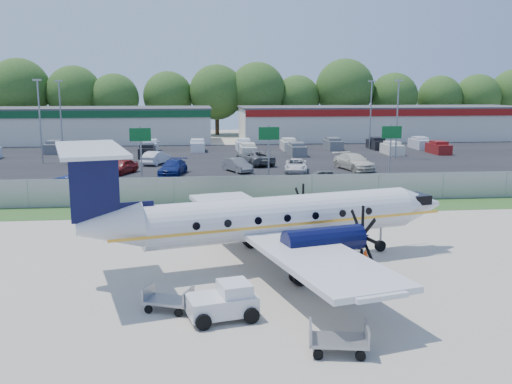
{
  "coord_description": "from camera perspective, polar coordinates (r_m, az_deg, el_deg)",
  "views": [
    {
      "loc": [
        -3.56,
        -26.18,
        8.31
      ],
      "look_at": [
        0.0,
        6.0,
        2.3
      ],
      "focal_mm": 40.0,
      "sensor_mm": 36.0,
      "label": 1
    }
  ],
  "objects": [
    {
      "name": "light_pole_se",
      "position": [
        77.9,
        11.41,
        8.04
      ],
      "size": [
        0.9,
        0.35,
        9.09
      ],
      "color": "gray",
      "rests_on": "ground"
    },
    {
      "name": "access_road",
      "position": [
        46.08,
        -1.78,
        0.13
      ],
      "size": [
        170.0,
        8.0,
        0.02
      ],
      "primitive_type": "cube",
      "color": "black",
      "rests_on": "ground"
    },
    {
      "name": "far_parking_rows",
      "position": [
        71.76,
        -3.44,
        3.84
      ],
      "size": [
        56.0,
        10.0,
        1.6
      ],
      "primitive_type": null,
      "color": "gray",
      "rests_on": "ground"
    },
    {
      "name": "sign_right",
      "position": [
        52.35,
        13.37,
        5.08
      ],
      "size": [
        1.8,
        0.26,
        5.0
      ],
      "color": "gray",
      "rests_on": "ground"
    },
    {
      "name": "parked_car_g",
      "position": [
        61.4,
        -0.12,
        2.73
      ],
      "size": [
        4.21,
        6.24,
        1.59
      ],
      "primitive_type": "imported",
      "rotation": [
        0.0,
        0.0,
        3.44
      ],
      "color": "#595B5E",
      "rests_on": "ground"
    },
    {
      "name": "parking_lot",
      "position": [
        66.8,
        -3.22,
        3.36
      ],
      "size": [
        170.0,
        32.0,
        0.02
      ],
      "primitive_type": "cube",
      "color": "black",
      "rests_on": "ground"
    },
    {
      "name": "parked_car_a",
      "position": [
        56.49,
        -13.24,
        1.77
      ],
      "size": [
        3.23,
        4.49,
        1.42
      ],
      "primitive_type": "imported",
      "rotation": [
        0.0,
        0.0,
        -0.42
      ],
      "color": "maroon",
      "rests_on": "ground"
    },
    {
      "name": "road_car_mid",
      "position": [
        49.24,
        6.49,
        0.73
      ],
      "size": [
        3.96,
        1.74,
        1.33
      ],
      "primitive_type": "imported",
      "rotation": [
        0.0,
        0.0,
        -1.62
      ],
      "color": "#595B5E",
      "rests_on": "ground"
    },
    {
      "name": "ground",
      "position": [
        27.7,
        1.38,
        -6.94
      ],
      "size": [
        170.0,
        170.0,
        0.0
      ],
      "primitive_type": "plane",
      "color": "#B9AF9C",
      "rests_on": "ground"
    },
    {
      "name": "baggage_cart_far",
      "position": [
        18.75,
        8.23,
        -14.38
      ],
      "size": [
        2.02,
        1.42,
        0.97
      ],
      "color": "gray",
      "rests_on": "ground"
    },
    {
      "name": "grass_verge",
      "position": [
        39.24,
        -0.96,
        -1.7
      ],
      "size": [
        170.0,
        4.0,
        0.02
      ],
      "primitive_type": "cube",
      "color": "#2D561E",
      "rests_on": "ground"
    },
    {
      "name": "sign_mid",
      "position": [
        49.75,
        1.3,
        5.09
      ],
      "size": [
        1.8,
        0.26,
        5.0
      ],
      "color": "gray",
      "rests_on": "ground"
    },
    {
      "name": "parked_car_f",
      "position": [
        62.69,
        -9.92,
        2.74
      ],
      "size": [
        3.2,
        4.64,
        1.45
      ],
      "primitive_type": "imported",
      "rotation": [
        0.0,
        0.0,
        2.72
      ],
      "color": "silver",
      "rests_on": "ground"
    },
    {
      "name": "cone_nose",
      "position": [
        28.37,
        10.88,
        -6.16
      ],
      "size": [
        0.39,
        0.39,
        0.55
      ],
      "color": "#FF4108",
      "rests_on": "ground"
    },
    {
      "name": "building_east",
      "position": [
        93.16,
        12.28,
        6.78
      ],
      "size": [
        44.4,
        12.4,
        5.24
      ],
      "color": "silver",
      "rests_on": "ground"
    },
    {
      "name": "aircraft",
      "position": [
        26.74,
        1.8,
        -2.56
      ],
      "size": [
        19.19,
        18.76,
        5.86
      ],
      "color": "silver",
      "rests_on": "ground"
    },
    {
      "name": "parked_car_e",
      "position": [
        58.61,
        9.74,
        2.21
      ],
      "size": [
        3.63,
        6.0,
        1.63
      ],
      "primitive_type": "imported",
      "rotation": [
        0.0,
        0.0,
        0.26
      ],
      "color": "beige",
      "rests_on": "ground"
    },
    {
      "name": "building_west",
      "position": [
        90.68,
        -19.45,
        6.33
      ],
      "size": [
        46.4,
        12.4,
        5.24
      ],
      "color": "silver",
      "rests_on": "ground"
    },
    {
      "name": "parked_car_b",
      "position": [
        55.01,
        -8.29,
        1.71
      ],
      "size": [
        3.05,
        5.21,
        1.42
      ],
      "primitive_type": "imported",
      "rotation": [
        0.0,
        0.0,
        -0.23
      ],
      "color": "navy",
      "rests_on": "ground"
    },
    {
      "name": "parked_car_c",
      "position": [
        56.34,
        -1.87,
        2.03
      ],
      "size": [
        2.97,
        4.34,
        1.35
      ],
      "primitive_type": "imported",
      "rotation": [
        0.0,
        0.0,
        0.42
      ],
      "color": "#595B5E",
      "rests_on": "ground"
    },
    {
      "name": "parked_car_d",
      "position": [
        56.35,
        4.03,
        2.01
      ],
      "size": [
        3.04,
        5.02,
        1.3
      ],
      "primitive_type": "imported",
      "rotation": [
        0.0,
        0.0,
        -0.2
      ],
      "color": "silver",
      "rests_on": "ground"
    },
    {
      "name": "baggage_cart_near",
      "position": [
        22.03,
        -8.75,
        -10.59
      ],
      "size": [
        1.98,
        1.6,
        0.9
      ],
      "color": "gray",
      "rests_on": "ground"
    },
    {
      "name": "pushback_tug",
      "position": [
        21.06,
        -3.16,
        -10.88
      ],
      "size": [
        2.7,
        2.21,
        1.32
      ],
      "color": "silver",
      "rests_on": "ground"
    },
    {
      "name": "road_car_west",
      "position": [
        44.94,
        -17.46,
        -0.63
      ],
      "size": [
        5.46,
        3.66,
        1.7
      ],
      "primitive_type": "imported",
      "rotation": [
        0.0,
        0.0,
        1.17
      ],
      "color": "navy",
      "rests_on": "ground"
    },
    {
      "name": "tree_line",
      "position": [
        100.59,
        -4.29,
        5.74
      ],
      "size": [
        112.0,
        6.0,
        14.0
      ],
      "primitive_type": null,
      "color": "#294E16",
      "rests_on": "ground"
    },
    {
      "name": "sign_left",
      "position": [
        49.51,
        -11.47,
        4.86
      ],
      "size": [
        1.8,
        0.26,
        5.0
      ],
      "color": "gray",
      "rests_on": "ground"
    },
    {
      "name": "light_pole_sw",
      "position": [
        76.05,
        -18.97,
        7.63
      ],
      "size": [
        0.9,
        0.35,
        9.09
      ],
      "color": "gray",
      "rests_on": "ground"
    },
    {
      "name": "cone_starboard_wing",
      "position": [
        31.18,
        -11.2,
        -4.65
      ],
      "size": [
        0.39,
        0.39,
        0.55
      ],
      "color": "#FF4108",
      "rests_on": "ground"
    },
    {
      "name": "perimeter_fence",
      "position": [
        41.0,
        -1.23,
        0.24
      ],
      "size": [
        120.0,
        0.06,
        1.99
      ],
      "color": "gray",
      "rests_on": "ground"
    },
    {
      "name": "light_pole_nw",
      "position": [
        66.33,
        -20.83,
        7.17
      ],
      "size": [
        0.9,
        0.35,
        9.09
      ],
      "color": "gray",
      "rests_on": "ground"
    },
    {
      "name": "light_pole_ne",
      "position": [
        68.44,
        13.95,
        7.63
      ],
      "size": [
        0.9,
        0.35,
        9.09
      ],
      "color": "gray",
      "rests_on": "ground"
    }
  ]
}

